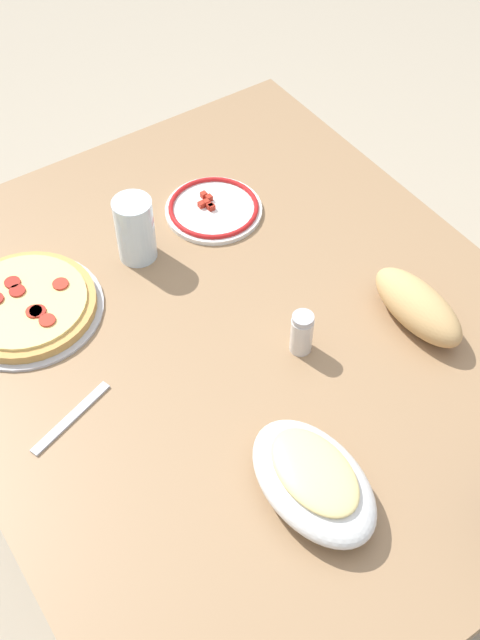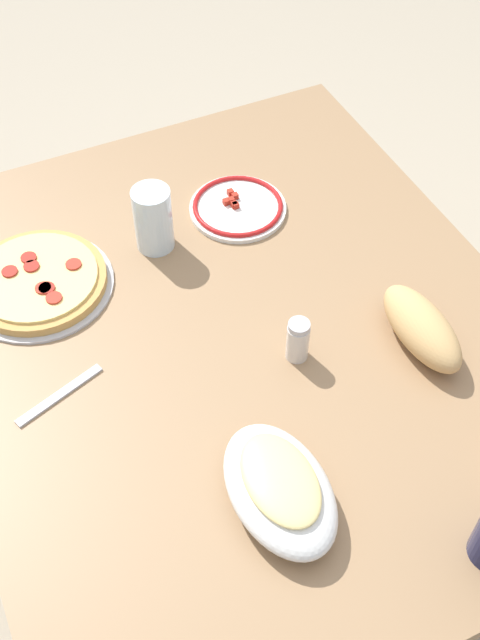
# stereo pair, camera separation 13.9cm
# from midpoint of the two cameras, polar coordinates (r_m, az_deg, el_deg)

# --- Properties ---
(ground_plane) EXTENTS (8.00, 8.00, 0.00)m
(ground_plane) POSITION_cam_midpoint_polar(r_m,az_deg,el_deg) (2.03, 2.03, -13.84)
(ground_plane) COLOR tan
(ground_plane) RESTS_ON ground
(dining_table) EXTENTS (1.25, 1.02, 0.72)m
(dining_table) POSITION_cam_midpoint_polar(r_m,az_deg,el_deg) (1.50, 2.66, -3.55)
(dining_table) COLOR #93704C
(dining_table) RESTS_ON ground
(pepperoni_pizza) EXTENTS (0.29, 0.29, 0.03)m
(pepperoni_pizza) POSITION_cam_midpoint_polar(r_m,az_deg,el_deg) (1.51, -11.97, 2.63)
(pepperoni_pizza) COLOR #B7B7BC
(pepperoni_pizza) RESTS_ON dining_table
(baked_pasta_dish) EXTENTS (0.24, 0.15, 0.08)m
(baked_pasta_dish) POSITION_cam_midpoint_polar(r_m,az_deg,el_deg) (1.20, 6.29, -12.22)
(baked_pasta_dish) COLOR white
(baked_pasta_dish) RESTS_ON dining_table
(water_glass) EXTENTS (0.08, 0.08, 0.14)m
(water_glass) POSITION_cam_midpoint_polar(r_m,az_deg,el_deg) (1.52, -3.72, 7.19)
(water_glass) COLOR silver
(water_glass) RESTS_ON dining_table
(side_plate_near) EXTENTS (0.20, 0.20, 0.02)m
(side_plate_near) POSITION_cam_midpoint_polar(r_m,az_deg,el_deg) (1.63, 2.30, 8.06)
(side_plate_near) COLOR white
(side_plate_near) RESTS_ON dining_table
(bread_loaf) EXTENTS (0.21, 0.09, 0.08)m
(bread_loaf) POSITION_cam_midpoint_polar(r_m,az_deg,el_deg) (1.42, 15.82, -0.73)
(bread_loaf) COLOR tan
(bread_loaf) RESTS_ON dining_table
(spice_shaker) EXTENTS (0.04, 0.04, 0.09)m
(spice_shaker) POSITION_cam_midpoint_polar(r_m,az_deg,el_deg) (1.36, 7.16, -1.64)
(spice_shaker) COLOR silver
(spice_shaker) RESTS_ON dining_table
(fork_right) EXTENTS (0.07, 0.17, 0.00)m
(fork_right) POSITION_cam_midpoint_polar(r_m,az_deg,el_deg) (1.35, -10.16, -5.42)
(fork_right) COLOR #B7B7BC
(fork_right) RESTS_ON dining_table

